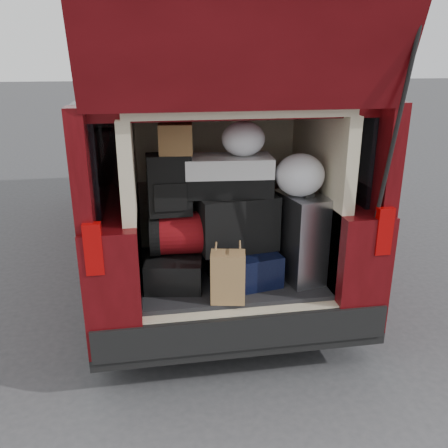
{
  "coord_description": "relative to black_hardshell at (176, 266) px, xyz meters",
  "views": [
    {
      "loc": [
        -0.55,
        -2.84,
        2.03
      ],
      "look_at": [
        -0.04,
        0.2,
        0.93
      ],
      "focal_mm": 38.0,
      "sensor_mm": 36.0,
      "label": 1
    }
  ],
  "objects": [
    {
      "name": "twotone_duffel",
      "position": [
        0.37,
        0.02,
        0.63
      ],
      "size": [
        0.59,
        0.34,
        0.26
      ],
      "primitive_type": "cube",
      "rotation": [
        0.0,
        0.0,
        -0.08
      ],
      "color": "silver",
      "rests_on": "black_soft_case"
    },
    {
      "name": "ground",
      "position": [
        0.38,
        -0.16,
        -0.65
      ],
      "size": [
        80.0,
        80.0,
        0.0
      ],
      "primitive_type": "plane",
      "color": "#363638",
      "rests_on": "ground"
    },
    {
      "name": "minivan",
      "position": [
        0.38,
        1.69,
        0.26
      ],
      "size": [
        1.9,
        5.35,
        2.77
      ],
      "color": "black",
      "rests_on": "ground"
    },
    {
      "name": "backpack",
      "position": [
        -0.02,
        -0.01,
        0.59
      ],
      "size": [
        0.28,
        0.18,
        0.4
      ],
      "primitive_type": "cube",
      "rotation": [
        0.0,
        0.0,
        0.03
      ],
      "color": "black",
      "rests_on": "red_duffel"
    },
    {
      "name": "navy_hardshell",
      "position": [
        0.46,
        -0.04,
        0.01
      ],
      "size": [
        0.51,
        0.58,
        0.22
      ],
      "primitive_type": "cube",
      "rotation": [
        0.0,
        0.0,
        0.19
      ],
      "color": "black",
      "rests_on": "load_floor"
    },
    {
      "name": "grocery_sack_lower",
      "position": [
        0.03,
        -0.01,
        0.88
      ],
      "size": [
        0.22,
        0.19,
        0.19
      ],
      "primitive_type": "cube",
      "rotation": [
        0.0,
        0.0,
        -0.09
      ],
      "color": "brown",
      "rests_on": "backpack"
    },
    {
      "name": "plastic_bag_right",
      "position": [
        0.82,
        -0.11,
        0.64
      ],
      "size": [
        0.38,
        0.36,
        0.28
      ],
      "primitive_type": "ellipsoid",
      "rotation": [
        0.0,
        0.0,
        -0.19
      ],
      "color": "silver",
      "rests_on": "silver_roller"
    },
    {
      "name": "black_hardshell",
      "position": [
        0.0,
        0.0,
        0.0
      ],
      "size": [
        0.45,
        0.56,
        0.2
      ],
      "primitive_type": "cube",
      "rotation": [
        0.0,
        0.0,
        -0.16
      ],
      "color": "black",
      "rests_on": "load_floor"
    },
    {
      "name": "load_floor",
      "position": [
        0.38,
        0.11,
        -0.38
      ],
      "size": [
        1.24,
        1.05,
        0.55
      ],
      "primitive_type": "cube",
      "color": "black",
      "rests_on": "ground"
    },
    {
      "name": "red_duffel",
      "position": [
        0.06,
        0.0,
        0.25
      ],
      "size": [
        0.46,
        0.31,
        0.29
      ],
      "primitive_type": "cube",
      "rotation": [
        0.0,
        0.0,
        -0.06
      ],
      "color": "maroon",
      "rests_on": "black_hardshell"
    },
    {
      "name": "black_soft_case",
      "position": [
        0.43,
        -0.01,
        0.31
      ],
      "size": [
        0.56,
        0.38,
        0.38
      ],
      "primitive_type": "cube",
      "rotation": [
        0.0,
        0.0,
        0.13
      ],
      "color": "black",
      "rests_on": "navy_hardshell"
    },
    {
      "name": "kraft_bag",
      "position": [
        0.3,
        -0.36,
        0.06
      ],
      "size": [
        0.24,
        0.17,
        0.33
      ],
      "primitive_type": "cube",
      "rotation": [
        0.0,
        0.0,
        -0.19
      ],
      "color": "#AA7E4C",
      "rests_on": "load_floor"
    },
    {
      "name": "plastic_bag_center",
      "position": [
        0.47,
        0.01,
        0.87
      ],
      "size": [
        0.29,
        0.27,
        0.23
      ],
      "primitive_type": "ellipsoid",
      "rotation": [
        0.0,
        0.0,
        0.02
      ],
      "color": "silver",
      "rests_on": "twotone_duffel"
    },
    {
      "name": "silver_roller",
      "position": [
        0.86,
        -0.09,
        0.2
      ],
      "size": [
        0.33,
        0.45,
        0.6
      ],
      "primitive_type": "cube",
      "rotation": [
        0.0,
        0.0,
        0.21
      ],
      "color": "silver",
      "rests_on": "load_floor"
    }
  ]
}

